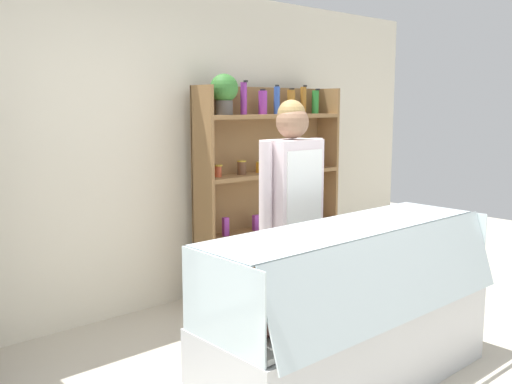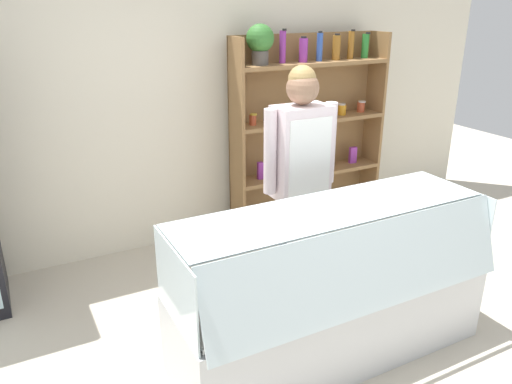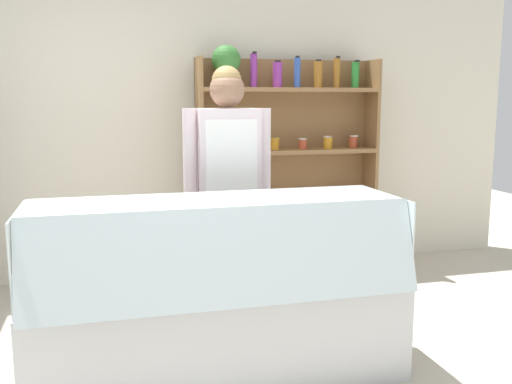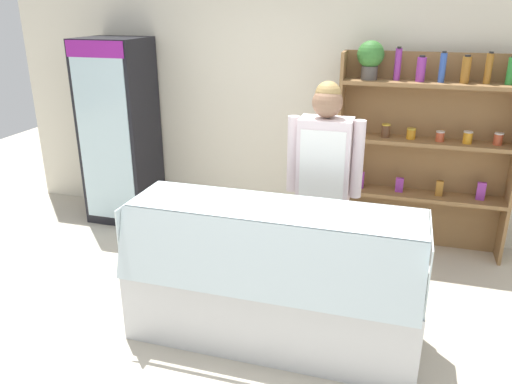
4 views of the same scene
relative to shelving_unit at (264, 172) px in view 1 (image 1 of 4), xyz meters
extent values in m
cube|color=silver|center=(-1.05, 0.27, 0.24)|extent=(6.80, 0.10, 2.70)
cube|color=olive|center=(0.05, 0.09, -0.17)|extent=(1.59, 0.02, 1.88)
cube|color=olive|center=(-0.73, -0.05, -0.17)|extent=(0.03, 0.28, 1.88)
cube|color=olive|center=(0.83, -0.05, -0.17)|extent=(0.03, 0.28, 1.88)
cube|color=olive|center=(0.05, -0.05, -0.54)|extent=(1.53, 0.28, 0.04)
cube|color=olive|center=(0.05, -0.05, -0.02)|extent=(1.53, 0.28, 0.04)
cube|color=olive|center=(0.05, -0.05, 0.51)|extent=(1.53, 0.28, 0.04)
cylinder|color=#4C4742|center=(-0.50, -0.05, 0.59)|extent=(0.15, 0.15, 0.12)
sphere|color=#34712D|center=(-0.50, -0.05, 0.75)|extent=(0.24, 0.24, 0.24)
cylinder|color=purple|center=(-0.26, -0.02, 0.67)|extent=(0.06, 0.06, 0.28)
cylinder|color=black|center=(-0.26, -0.05, 0.82)|extent=(0.04, 0.04, 0.02)
cylinder|color=purple|center=(-0.06, -0.05, 0.63)|extent=(0.08, 0.08, 0.21)
cylinder|color=black|center=(-0.06, -0.05, 0.75)|extent=(0.05, 0.05, 0.02)
cylinder|color=#3356B2|center=(0.12, -0.05, 0.65)|extent=(0.06, 0.06, 0.25)
cylinder|color=black|center=(0.12, -0.05, 0.79)|extent=(0.04, 0.04, 0.02)
cylinder|color=#9E6623|center=(0.31, -0.04, 0.64)|extent=(0.08, 0.08, 0.22)
cylinder|color=black|center=(0.31, -0.05, 0.76)|extent=(0.05, 0.05, 0.02)
cylinder|color=#9E6623|center=(0.49, -0.03, 0.66)|extent=(0.06, 0.06, 0.26)
cylinder|color=black|center=(0.49, -0.05, 0.79)|extent=(0.04, 0.04, 0.02)
cylinder|color=#2D8C38|center=(0.67, -0.02, 0.64)|extent=(0.07, 0.07, 0.23)
cylinder|color=black|center=(0.67, -0.05, 0.76)|extent=(0.05, 0.05, 0.02)
cylinder|color=#BF4C2D|center=(-0.57, -0.04, 0.05)|extent=(0.06, 0.06, 0.09)
cylinder|color=gold|center=(-0.57, -0.05, 0.10)|extent=(0.07, 0.07, 0.01)
cylinder|color=brown|center=(-0.31, -0.05, 0.06)|extent=(0.08, 0.08, 0.11)
cylinder|color=gold|center=(-0.31, -0.05, 0.12)|extent=(0.08, 0.08, 0.01)
cylinder|color=orange|center=(-0.08, -0.04, 0.05)|extent=(0.08, 0.08, 0.09)
cylinder|color=gold|center=(-0.08, -0.05, 0.10)|extent=(0.08, 0.08, 0.01)
cylinder|color=#BF4C2D|center=(0.17, -0.06, 0.04)|extent=(0.07, 0.07, 0.08)
cylinder|color=silver|center=(0.17, -0.05, 0.09)|extent=(0.08, 0.08, 0.01)
cylinder|color=orange|center=(0.41, -0.06, 0.05)|extent=(0.08, 0.08, 0.10)
cylinder|color=silver|center=(0.41, -0.05, 0.11)|extent=(0.08, 0.08, 0.01)
cylinder|color=#BF4C2D|center=(0.66, -0.04, 0.05)|extent=(0.08, 0.08, 0.10)
cylinder|color=silver|center=(0.66, -0.05, 0.11)|extent=(0.08, 0.08, 0.01)
cube|color=purple|center=(-0.50, -0.05, -0.44)|extent=(0.05, 0.04, 0.17)
cube|color=purple|center=(-0.13, -0.05, -0.45)|extent=(0.07, 0.04, 0.14)
cube|color=#9E6623|center=(0.23, -0.05, -0.45)|extent=(0.06, 0.04, 0.15)
cube|color=purple|center=(0.59, -0.05, -0.44)|extent=(0.08, 0.05, 0.17)
cube|color=silver|center=(-0.93, -1.80, -0.83)|extent=(2.02, 0.67, 0.55)
cube|color=white|center=(-0.93, -1.80, -0.54)|extent=(1.96, 0.61, 0.03)
cube|color=silver|center=(-0.93, -2.12, -0.33)|extent=(1.98, 0.16, 0.47)
cube|color=silver|center=(-0.93, -1.75, -0.11)|extent=(1.98, 0.51, 0.01)
cube|color=silver|center=(-1.93, -1.80, -0.33)|extent=(0.01, 0.63, 0.45)
cube|color=silver|center=(0.07, -1.80, -0.33)|extent=(0.01, 0.63, 0.45)
cube|color=tan|center=(-1.72, -1.72, -0.50)|extent=(0.17, 0.13, 0.04)
cube|color=white|center=(-1.72, -1.93, -0.50)|extent=(0.05, 0.03, 0.02)
cube|color=tan|center=(-1.41, -1.72, -0.49)|extent=(0.16, 0.12, 0.06)
cube|color=white|center=(-1.41, -1.93, -0.50)|extent=(0.05, 0.03, 0.02)
cube|color=tan|center=(-1.09, -1.72, -0.49)|extent=(0.16, 0.11, 0.05)
cube|color=white|center=(-1.09, -1.93, -0.50)|extent=(0.05, 0.03, 0.02)
cube|color=beige|center=(-0.77, -1.72, -0.50)|extent=(0.17, 0.15, 0.04)
cube|color=white|center=(-0.77, -1.93, -0.50)|extent=(0.05, 0.03, 0.02)
cube|color=tan|center=(-0.46, -1.72, -0.50)|extent=(0.16, 0.11, 0.05)
cube|color=white|center=(-0.46, -1.93, -0.50)|extent=(0.05, 0.03, 0.02)
cube|color=beige|center=(-0.14, -1.72, -0.50)|extent=(0.17, 0.12, 0.04)
cube|color=white|center=(-0.14, -1.93, -0.50)|extent=(0.05, 0.03, 0.02)
cylinder|color=#C1706B|center=(-1.76, -1.91, -0.45)|extent=(0.16, 0.17, 0.15)
cylinder|color=#C1706B|center=(-1.54, -1.91, -0.44)|extent=(0.19, 0.17, 0.16)
cylinder|color=#C1706B|center=(-1.32, -1.91, -0.45)|extent=(0.18, 0.15, 0.13)
cylinder|color=white|center=(-0.43, -1.89, -0.42)|extent=(0.07, 0.07, 0.20)
cylinder|color=white|center=(-0.33, -1.89, -0.43)|extent=(0.07, 0.07, 0.19)
cylinder|color=#383D51|center=(-0.80, -1.07, -0.70)|extent=(0.13, 0.13, 0.81)
cylinder|color=#383D51|center=(-0.63, -1.07, -0.70)|extent=(0.13, 0.13, 0.81)
cube|color=silver|center=(-0.71, -1.07, 0.04)|extent=(0.40, 0.24, 0.67)
cube|color=white|center=(-0.71, -1.20, -0.32)|extent=(0.34, 0.01, 1.25)
cylinder|color=silver|center=(-0.97, -1.07, 0.07)|extent=(0.09, 0.09, 0.60)
cylinder|color=silver|center=(-0.46, -1.07, 0.07)|extent=(0.09, 0.09, 0.60)
sphere|color=#8C664C|center=(-0.71, -1.07, 0.49)|extent=(0.23, 0.23, 0.23)
sphere|color=#997A47|center=(-0.71, -1.06, 0.55)|extent=(0.19, 0.19, 0.19)
camera|label=1|loc=(-3.55, -3.87, 0.61)|focal=40.00mm
camera|label=2|loc=(-2.59, -3.97, 1.05)|focal=35.00mm
camera|label=3|loc=(-1.50, -4.75, 0.43)|focal=40.00mm
camera|label=4|loc=(-0.17, -4.76, 1.18)|focal=35.00mm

